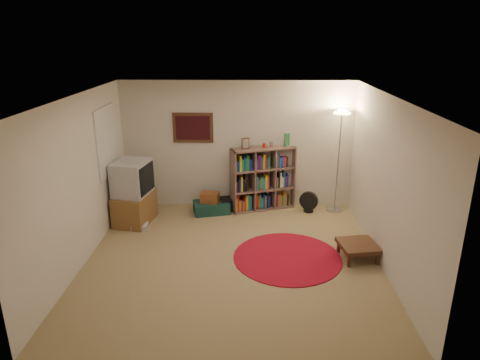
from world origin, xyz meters
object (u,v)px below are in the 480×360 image
Objects in this scene: floor_lamp at (341,128)px; floor_fan at (309,202)px; suitcase at (211,207)px; bookshelf at (262,180)px; tv_stand at (134,193)px; side_table at (358,246)px.

floor_lamp reaches higher than floor_fan.
suitcase is (-1.90, -0.08, -0.10)m from floor_fan.
bookshelf is 1.28× the size of tv_stand.
floor_fan is (-0.53, -0.09, -1.46)m from floor_lamp.
floor_lamp is at bearing 20.06° from tv_stand.
side_table is at bearing -52.56° from floor_fan.
tv_stand is 1.52m from suitcase.
side_table is at bearing -73.50° from bookshelf.
floor_lamp is at bearing 90.06° from side_table.
side_table reaches higher than suitcase.
tv_stand is at bearing 161.58° from side_table.
tv_stand reaches higher than suitcase.
side_table is (0.00, -1.92, -1.45)m from floor_lamp.
floor_lamp reaches higher than suitcase.
suitcase is 3.00m from side_table.
tv_stand is at bearing -174.76° from suitcase.
bookshelf is at bearing 27.61° from tv_stand.
floor_lamp is at bearing -10.21° from suitcase.
tv_stand is 1.82× the size of side_table.
bookshelf is 2.46m from tv_stand.
bookshelf is 2.33× the size of side_table.
side_table is (1.45, -1.99, -0.39)m from bookshelf.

